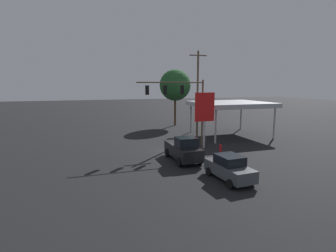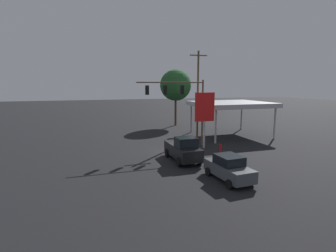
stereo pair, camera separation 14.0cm
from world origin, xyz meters
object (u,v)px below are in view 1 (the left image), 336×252
pickup_parked (183,149)px  fire_hydrant (221,148)px  sedan_far (229,168)px  traffic_signal_assembly (180,97)px  price_sign (205,109)px  street_tree (175,85)px  utility_pole (198,93)px

pickup_parked → fire_hydrant: size_ratio=5.94×
pickup_parked → fire_hydrant: pickup_parked is taller
pickup_parked → fire_hydrant: 5.28m
sedan_far → pickup_parked: bearing=-170.2°
traffic_signal_assembly → price_sign: size_ratio=1.24×
traffic_signal_assembly → street_tree: (-4.97, -15.55, 1.28)m
sedan_far → street_tree: size_ratio=0.47×
utility_pole → sedan_far: utility_pole is taller
price_sign → sedan_far: 10.72m
utility_pole → pickup_parked: size_ratio=2.20×
street_tree → fire_hydrant: size_ratio=11.03×
traffic_signal_assembly → sedan_far: size_ratio=1.72×
traffic_signal_assembly → utility_pole: utility_pole is taller
utility_pole → sedan_far: size_ratio=2.55×
fire_hydrant → utility_pole: bearing=-96.5°
traffic_signal_assembly → pickup_parked: bearing=73.3°
price_sign → sedan_far: (2.63, 9.80, -3.47)m
sedan_far → pickup_parked: size_ratio=0.87×
utility_pole → pickup_parked: (5.89, 9.96, -4.94)m
traffic_signal_assembly → pickup_parked: (1.53, 5.11, -4.61)m
traffic_signal_assembly → sedan_far: traffic_signal_assembly is taller
utility_pole → price_sign: utility_pole is taller
traffic_signal_assembly → street_tree: street_tree is taller
traffic_signal_assembly → price_sign: 3.06m
price_sign → pickup_parked: (4.07, 4.01, -3.31)m
street_tree → traffic_signal_assembly: bearing=72.3°
price_sign → fire_hydrant: (-0.87, 2.28, -3.98)m
pickup_parked → price_sign: bearing=133.9°
utility_pole → street_tree: utility_pole is taller
sedan_far → street_tree: bearing=165.0°
fire_hydrant → pickup_parked: bearing=19.4°
price_sign → street_tree: size_ratio=0.65×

